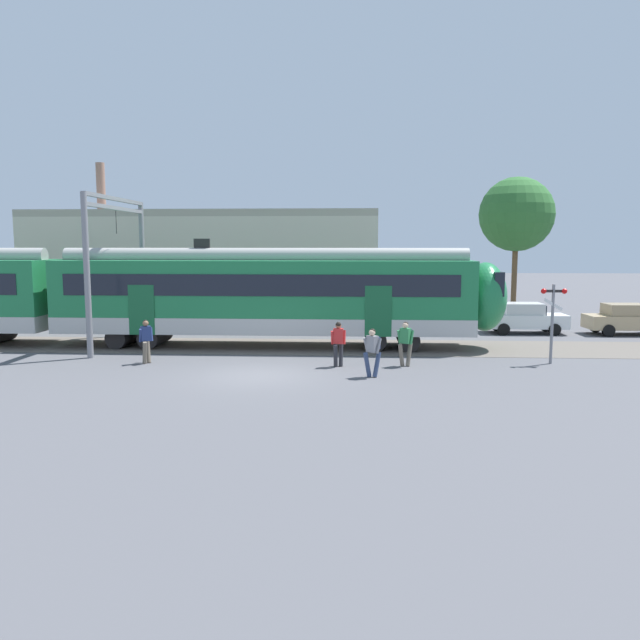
{
  "coord_description": "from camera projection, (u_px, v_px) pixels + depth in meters",
  "views": [
    {
      "loc": [
        3.37,
        -20.9,
        4.46
      ],
      "look_at": [
        1.97,
        2.75,
        1.6
      ],
      "focal_mm": 35.0,
      "sensor_mm": 36.0,
      "label": 1
    }
  ],
  "objects": [
    {
      "name": "track_bed",
      "position": [
        23.0,
        344.0,
        28.19
      ],
      "size": [
        80.0,
        4.4,
        0.01
      ],
      "primitive_type": "cube",
      "color": "#605951",
      "rests_on": "ground"
    },
    {
      "name": "pedestrian_grey",
      "position": [
        373.0,
        348.0,
        21.05
      ],
      "size": [
        0.68,
        0.5,
        1.67
      ],
      "color": "navy",
      "rests_on": "ground"
    },
    {
      "name": "commuter_train",
      "position": [
        74.0,
        295.0,
        27.77
      ],
      "size": [
        38.05,
        3.07,
        4.73
      ],
      "color": "#B7B7B2",
      "rests_on": "ground"
    },
    {
      "name": "catenary_gantry",
      "position": [
        117.0,
        248.0,
        27.41
      ],
      "size": [
        0.24,
        6.64,
        6.53
      ],
      "color": "gray",
      "rests_on": "ground"
    },
    {
      "name": "street_tree_right",
      "position": [
        517.0,
        215.0,
        36.63
      ],
      "size": [
        4.36,
        4.36,
        8.43
      ],
      "color": "brown",
      "rests_on": "ground"
    },
    {
      "name": "background_building",
      "position": [
        204.0,
        266.0,
        36.51
      ],
      "size": [
        20.08,
        5.0,
        9.2
      ],
      "color": "beige",
      "rests_on": "ground"
    },
    {
      "name": "parked_car_tan",
      "position": [
        627.0,
        319.0,
        31.07
      ],
      "size": [
        4.04,
        1.84,
        1.54
      ],
      "color": "tan",
      "rests_on": "ground"
    },
    {
      "name": "pedestrian_red",
      "position": [
        338.0,
        341.0,
        22.86
      ],
      "size": [
        0.55,
        0.63,
        1.67
      ],
      "color": "#28282D",
      "rests_on": "ground"
    },
    {
      "name": "parked_car_white",
      "position": [
        525.0,
        318.0,
        31.54
      ],
      "size": [
        4.01,
        1.77,
        1.54
      ],
      "color": "silver",
      "rests_on": "ground"
    },
    {
      "name": "pedestrian_green",
      "position": [
        406.0,
        340.0,
        22.93
      ],
      "size": [
        0.66,
        0.56,
        1.67
      ],
      "color": "#6B6051",
      "rests_on": "ground"
    },
    {
      "name": "crossing_signal",
      "position": [
        553.0,
        311.0,
        23.28
      ],
      "size": [
        0.96,
        0.22,
        3.0
      ],
      "color": "gray",
      "rests_on": "ground"
    },
    {
      "name": "pedestrian_navy",
      "position": [
        146.0,
        338.0,
        23.49
      ],
      "size": [
        0.51,
        0.71,
        1.67
      ],
      "color": "#6B6051",
      "rests_on": "ground"
    },
    {
      "name": "ground_plane",
      "position": [
        258.0,
        375.0,
        21.44
      ],
      "size": [
        160.0,
        160.0,
        0.0
      ],
      "primitive_type": "plane",
      "color": "#515156"
    }
  ]
}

